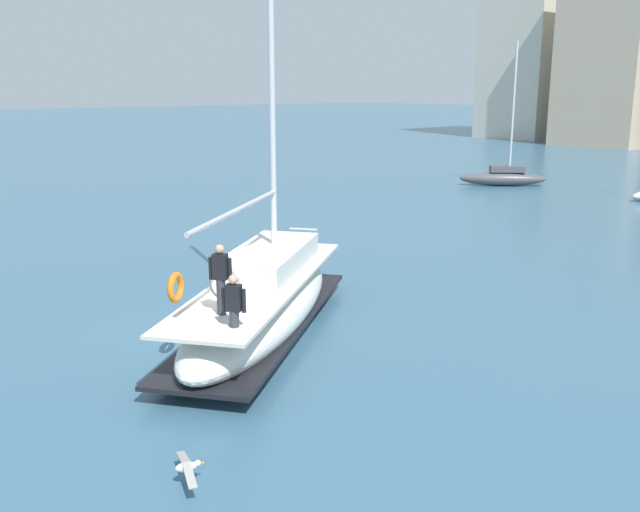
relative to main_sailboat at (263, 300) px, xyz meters
name	(u,v)px	position (x,y,z in m)	size (l,w,h in m)	color
ground_plane	(224,338)	(-0.37, -1.00, -0.91)	(400.00, 400.00, 0.00)	#38607A
main_sailboat	(263,300)	(0.00, 0.00, 0.00)	(7.62, 9.16, 13.29)	white
moored_sloop_near	(503,176)	(-12.66, 28.82, -0.30)	(4.91, 4.82, 9.17)	#4C4C51
seagull	(187,466)	(5.07, -5.24, -0.58)	(1.18, 0.55, 0.18)	silver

